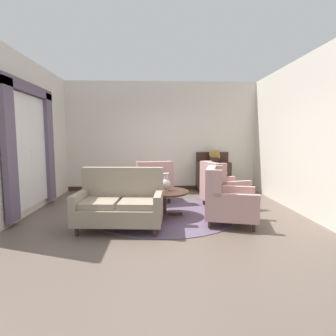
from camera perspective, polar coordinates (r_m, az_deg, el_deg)
name	(u,v)px	position (r m, az deg, el deg)	size (l,w,h in m)	color
ground	(165,218)	(5.25, -0.59, -10.42)	(8.00, 8.00, 0.00)	brown
wall_back	(162,137)	(7.88, -1.30, 6.57)	(5.63, 0.08, 3.09)	silver
wall_left	(34,136)	(6.42, -26.25, 5.99)	(0.08, 4.00, 3.09)	silver
wall_right	(289,136)	(6.56, 23.91, 6.09)	(0.08, 4.00, 3.09)	silver
baseboard_back	(162,188)	(7.96, -1.26, -4.20)	(5.47, 0.03, 0.12)	#382319
area_rug	(165,213)	(5.53, -0.70, -9.47)	(2.84, 2.84, 0.01)	#5B4C60
window_with_curtains	(31,143)	(6.04, -26.78, 4.60)	(0.12, 2.03, 2.48)	silver
coffee_table	(164,195)	(5.29, -0.86, -5.66)	(0.96, 0.96, 0.49)	#382319
porcelain_vase	(166,183)	(5.28, -0.42, -3.19)	(0.17, 0.17, 0.34)	beige
settee	(120,204)	(4.65, -9.99, -7.48)	(1.46, 0.89, 1.00)	gray
armchair_beside_settee	(153,184)	(6.44, -3.13, -3.41)	(0.96, 0.99, 0.98)	tan
armchair_foreground_right	(221,188)	(6.05, 11.10, -4.16)	(1.04, 0.95, 1.00)	tan
armchair_back_corner	(226,200)	(4.93, 12.08, -6.63)	(1.05, 1.04, 1.00)	tan
side_table	(215,185)	(6.38, 9.90, -3.47)	(0.55, 0.55, 0.72)	#382319
sideboard	(213,174)	(7.83, 9.45, -1.35)	(0.93, 0.42, 1.11)	#382319
gramophone	(216,154)	(7.69, 10.03, 2.99)	(0.42, 0.50, 0.52)	#382319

